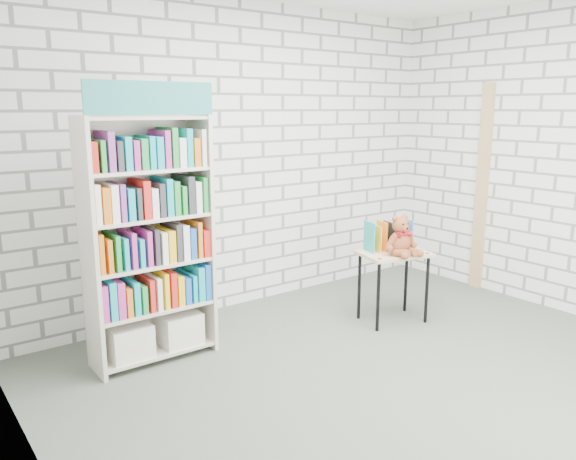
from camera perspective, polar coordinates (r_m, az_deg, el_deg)
ground at (r=4.13m, az=11.16°, el=-14.66°), size 4.50×4.50×0.00m
room_shell at (r=3.69m, az=12.32°, el=10.91°), size 4.52×4.02×2.81m
bookshelf at (r=4.20m, az=-13.97°, el=-0.87°), size 0.90×0.35×2.03m
display_table at (r=4.99m, az=10.70°, el=-3.19°), size 0.66×0.53×0.63m
table_books at (r=5.02m, az=10.20°, el=-0.62°), size 0.44×0.27×0.24m
teddy_bear at (r=4.86m, az=11.44°, el=-0.90°), size 0.31×0.30×0.34m
door_trim at (r=6.09m, az=19.11°, el=4.01°), size 0.05×0.12×2.10m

